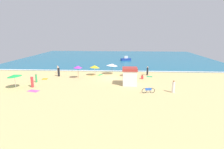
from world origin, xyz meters
TOP-DOWN VIEW (x-y plane):
  - ground_plane at (0.00, 0.00)m, footprint 60.00×60.00m
  - ocean_water at (0.00, 28.00)m, footprint 60.00×44.00m
  - wave_breaker_foam at (0.00, 6.30)m, footprint 57.00×0.70m
  - lifeguard_cabana at (3.45, -4.04)m, footprint 2.34×2.34m
  - beach_umbrella_0 at (-13.69, -6.93)m, footprint 2.67×2.66m
  - beach_umbrella_1 at (0.19, 3.41)m, footprint 3.10×3.09m
  - beach_umbrella_2 at (-3.08, 2.16)m, footprint 2.64×2.65m
  - beach_umbrella_3 at (3.63, 1.72)m, footprint 2.16×2.17m
  - beach_umbrella_4 at (-5.76, -0.34)m, footprint 2.24×2.24m
  - parked_bicycle at (5.89, -8.10)m, footprint 1.81×0.34m
  - beachgoer_0 at (5.84, -0.13)m, footprint 0.42×0.42m
  - beachgoer_1 at (9.36, -7.68)m, footprint 0.52×0.52m
  - beachgoer_2 at (-11.35, -6.38)m, footprint 0.54×0.54m
  - beachgoer_3 at (-10.84, 3.38)m, footprint 0.40×0.40m
  - beachgoer_4 at (7.14, 3.09)m, footprint 0.44×0.44m
  - beachgoer_5 at (-9.84, 1.01)m, footprint 0.46×0.46m
  - beachgoer_6 at (-12.08, -3.53)m, footprint 0.39×0.39m
  - beach_towel_0 at (7.40, 1.75)m, footprint 1.12×1.03m
  - beach_towel_1 at (2.97, 0.02)m, footprint 1.17×1.43m
  - beach_towel_2 at (-11.65, -1.25)m, footprint 1.16×1.26m
  - beach_towel_3 at (-10.34, -8.21)m, footprint 1.80×1.33m
  - beach_towel_4 at (-2.13, 2.70)m, footprint 1.07×1.57m
  - small_boat_0 at (3.17, 22.13)m, footprint 3.15×1.88m

SIDE VIEW (x-z plane):
  - ground_plane at x=0.00m, z-range 0.00..0.00m
  - beach_towel_0 at x=7.40m, z-range 0.00..0.01m
  - beach_towel_1 at x=2.97m, z-range 0.00..0.01m
  - beach_towel_2 at x=-11.65m, z-range 0.00..0.01m
  - beach_towel_3 at x=-10.34m, z-range 0.00..0.01m
  - beach_towel_4 at x=-2.13m, z-range 0.00..0.01m
  - ocean_water at x=0.00m, z-range 0.00..0.10m
  - wave_breaker_foam at x=0.00m, z-range 0.10..0.11m
  - beachgoer_0 at x=5.84m, z-range -0.06..0.74m
  - parked_bicycle at x=5.89m, z-range 0.00..0.76m
  - small_boat_0 at x=3.17m, z-range -0.12..1.17m
  - beachgoer_3 at x=-10.84m, z-range -0.03..1.58m
  - beachgoer_6 at x=-12.08m, z-range -0.01..1.57m
  - beachgoer_1 at x=9.36m, z-range -0.06..1.68m
  - beachgoer_4 at x=7.14m, z-range -0.03..1.67m
  - beachgoer_5 at x=-9.84m, z-range -0.07..1.77m
  - beachgoer_2 at x=-11.35m, z-range -0.06..1.78m
  - lifeguard_cabana at x=3.45m, z-range 0.03..2.78m
  - beach_umbrella_3 at x=3.63m, z-range 0.77..2.66m
  - beach_umbrella_2 at x=-3.08m, z-range 0.70..2.79m
  - beach_umbrella_0 at x=-13.69m, z-range 0.83..3.01m
  - beach_umbrella_1 at x=0.19m, z-range 0.82..3.03m
  - beach_umbrella_4 at x=-5.76m, z-range 0.94..3.26m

